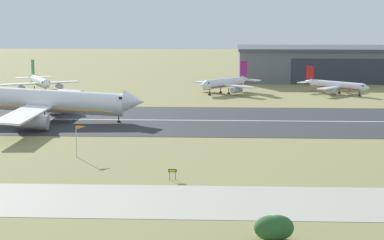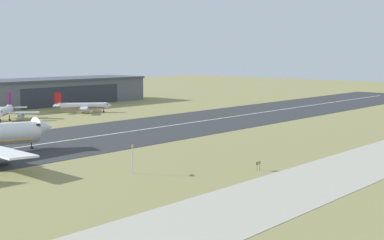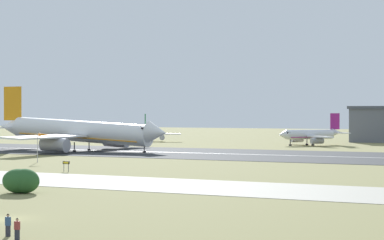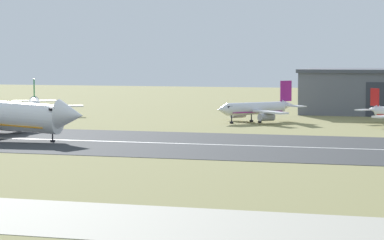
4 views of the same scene
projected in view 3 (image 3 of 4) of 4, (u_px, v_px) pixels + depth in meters
name	position (u px, v px, depth m)	size (l,w,h in m)	color
ground_plane	(230.00, 175.00, 113.67)	(622.81, 622.81, 0.00)	olive
runway_strip	(325.00, 157.00, 160.52)	(382.81, 43.16, 0.06)	#2B2D30
runway_centreline	(325.00, 156.00, 160.52)	(344.53, 0.70, 0.01)	silver
taxiway_road	(176.00, 185.00, 97.39)	(287.11, 17.44, 0.05)	#A8A393
airplane_landing	(80.00, 132.00, 183.92)	(49.71, 54.70, 16.19)	white
airplane_parked_west	(310.00, 135.00, 214.81)	(20.61, 20.32, 9.25)	silver
airplane_parked_east	(144.00, 133.00, 241.78)	(22.13, 21.51, 9.04)	white
shrub_clump	(21.00, 181.00, 88.24)	(4.58, 3.38, 2.89)	#285628
windsock_pole	(43.00, 136.00, 142.53)	(1.92, 1.86, 5.58)	#B7B7BC
runway_sign	(66.00, 164.00, 119.84)	(1.26, 0.13, 1.71)	#4C4C51
spectator_left	(8.00, 225.00, 57.44)	(0.40, 0.24, 1.75)	#282B38
spectator_right	(17.00, 229.00, 55.79)	(0.40, 0.24, 1.65)	#282B38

